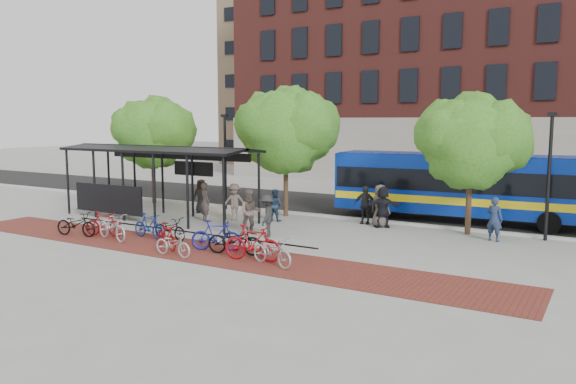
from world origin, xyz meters
The scene contains 34 objects.
ground centered at (0.00, 0.00, 0.00)m, with size 160.00×160.00×0.00m, color #9E9E99.
asphalt_street centered at (0.00, 8.00, 0.01)m, with size 160.00×8.00×0.01m, color black.
curb centered at (0.00, 4.00, 0.06)m, with size 160.00×0.25×0.12m, color #B7B7B2.
brick_strip centered at (-2.00, -5.00, 0.00)m, with size 24.00×3.00×0.01m, color maroon.
bike_rack_rail centered at (-3.30, -4.10, 0.00)m, with size 12.00×0.05×0.95m, color black.
building_tower centered at (-16.00, 40.00, 15.00)m, with size 22.00×22.00×30.00m, color #7A664C.
bus_shelter centered at (-8.13, -0.48, 3.00)m, with size 10.60×3.07×3.60m.
tree_a centered at (-11.91, 3.35, 4.24)m, with size 4.90×4.00×6.18m.
tree_b centered at (-2.90, 3.35, 4.46)m, with size 5.15×4.20×6.47m.
tree_c centered at (6.09, 3.35, 4.05)m, with size 4.66×3.80×5.92m.
lamp_post_left centered at (-7.00, 3.60, 2.75)m, with size 0.35×0.20×5.12m.
lamp_post_right centered at (9.00, 3.60, 2.75)m, with size 0.35×0.20×5.12m.
bus centered at (5.07, 6.10, 1.86)m, with size 12.11×3.42×3.23m.
bike_0 centered at (-7.98, -5.45, 0.51)m, with size 0.68×1.95×1.03m, color black.
bike_1 centered at (-6.95, -4.88, 0.52)m, with size 0.49×1.73×1.04m, color maroon.
bike_2 centered at (-6.05, -5.26, 0.55)m, with size 0.73×2.10×1.11m, color #B3B4B6.
bike_3 centered at (-5.02, -4.25, 0.52)m, with size 0.49×1.73×1.04m, color navy.
bike_4 centered at (-4.14, -3.98, 0.47)m, with size 0.62×1.78×0.93m, color black.
bike_5 centered at (-3.06, -5.32, 0.49)m, with size 0.46×1.62×0.97m, color maroon.
bike_6 centered at (-2.11, -6.04, 0.44)m, with size 0.59×1.68×0.88m, color #B4B5B7.
bike_7 centered at (-1.30, -4.59, 0.58)m, with size 0.54×1.92×1.15m, color navy.
bike_8 centered at (-0.36, -4.72, 0.54)m, with size 0.72×2.06×1.08m, color black.
bike_9 centered at (0.72, -5.17, 0.63)m, with size 0.59×2.09×1.26m, color #9F0E15.
bike_10 centered at (1.63, -5.36, 0.50)m, with size 0.66×1.89×0.99m, color #A9A9AB.
pedestrian_0 centered at (-7.27, 1.85, 0.89)m, with size 0.87×0.56×1.77m, color black.
pedestrian_1 centered at (-5.51, 0.01, 0.94)m, with size 0.68×0.45×1.88m, color #403633.
pedestrian_2 centered at (-2.72, 1.79, 0.77)m, with size 0.75×0.59×1.55m, color #1E2F47.
pedestrian_3 centered at (-4.44, 0.89, 0.90)m, with size 1.16×0.67×1.80m, color brown.
pedestrian_4 centered at (1.29, 3.32, 0.90)m, with size 1.05×0.44×1.79m, color black.
pedestrian_5 centered at (2.36, 2.82, 0.94)m, with size 1.75×0.56×1.89m, color black.
pedestrian_6 centered at (2.19, 2.92, 0.97)m, with size 0.95×0.62×1.94m, color #473F39.
pedestrian_7 centered at (7.23, 2.40, 0.90)m, with size 0.66×0.43×1.80m, color #222E4F.
pedestrian_8 centered at (-1.88, -1.50, 0.96)m, with size 0.94×0.73×1.93m, color brown.
pedestrian_9 centered at (-1.06, -1.50, 0.88)m, with size 1.14×0.65×1.76m, color #252525.
Camera 1 is at (11.34, -20.77, 4.81)m, focal length 35.00 mm.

